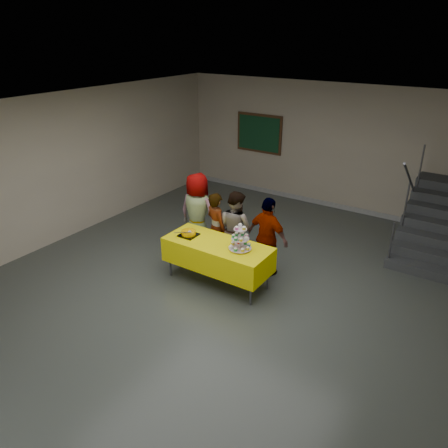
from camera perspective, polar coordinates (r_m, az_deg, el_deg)
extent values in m
plane|color=#4C514C|center=(7.37, -1.20, -9.70)|extent=(10.00, 10.00, 0.00)
cube|color=#B8AB94|center=(10.92, 14.04, 9.67)|extent=(8.00, 0.04, 3.00)
cube|color=#B8AB94|center=(9.40, -21.91, 6.31)|extent=(0.04, 10.00, 3.00)
cube|color=silver|center=(6.22, -1.45, 13.90)|extent=(8.00, 10.00, 0.04)
cube|color=#999999|center=(11.34, 13.28, 2.61)|extent=(7.90, 0.03, 0.12)
cylinder|color=#595960|center=(7.88, -7.10, -4.38)|extent=(0.04, 0.04, 0.73)
cylinder|color=#595960|center=(7.03, 3.53, -8.03)|extent=(0.04, 0.04, 0.73)
cylinder|color=#595960|center=(8.27, -4.51, -2.79)|extent=(0.04, 0.04, 0.73)
cylinder|color=#595960|center=(7.47, 5.79, -6.03)|extent=(0.04, 0.04, 0.73)
cube|color=#595960|center=(7.45, -0.85, -2.70)|extent=(1.80, 0.70, 0.02)
cube|color=#FAEA05|center=(7.54, -0.84, -3.99)|extent=(1.88, 0.78, 0.44)
cylinder|color=silver|center=(7.23, 2.10, -3.30)|extent=(0.18, 0.18, 0.01)
cylinder|color=silver|center=(7.14, 2.13, -1.84)|extent=(0.02, 0.02, 0.42)
cylinder|color=silver|center=(7.22, 2.10, -3.13)|extent=(0.38, 0.38, 0.01)
cylinder|color=silver|center=(7.14, 2.12, -1.91)|extent=(0.30, 0.30, 0.01)
cylinder|color=silver|center=(7.07, 2.15, -0.68)|extent=(0.22, 0.22, 0.01)
cube|color=black|center=(7.72, -4.64, -1.44)|extent=(0.30, 0.30, 0.02)
cylinder|color=#FFB500|center=(7.70, -4.66, -1.15)|extent=(0.25, 0.25, 0.07)
ellipsoid|color=#FFB500|center=(7.69, -4.66, -0.91)|extent=(0.25, 0.25, 0.05)
ellipsoid|color=white|center=(7.63, -4.56, -0.97)|extent=(0.08, 0.08, 0.02)
cube|color=silver|center=(7.60, -5.39, -1.11)|extent=(0.30, 0.16, 0.04)
imported|color=slate|center=(8.53, -3.46, 1.40)|extent=(0.82, 0.56, 1.62)
imported|color=slate|center=(8.15, -1.01, -0.55)|extent=(0.60, 0.50, 1.40)
imported|color=slate|center=(8.08, 1.51, -0.57)|extent=(0.81, 0.69, 1.45)
imported|color=slate|center=(7.74, 5.72, -1.76)|extent=(0.92, 0.53, 1.48)
cube|color=#424447|center=(8.78, 24.46, -5.44)|extent=(1.30, 0.30, 0.18)
cube|color=#424447|center=(9.01, 24.92, -4.13)|extent=(1.30, 0.30, 0.36)
cube|color=#424447|center=(9.24, 25.35, -2.88)|extent=(1.30, 0.30, 0.54)
cube|color=#424447|center=(9.47, 25.76, -1.69)|extent=(1.30, 0.30, 0.72)
cube|color=#424447|center=(9.71, 26.15, -0.55)|extent=(1.30, 0.30, 0.90)
cube|color=#424447|center=(9.96, 26.53, 0.52)|extent=(1.30, 0.30, 1.08)
cube|color=#424447|center=(10.21, 26.88, 1.55)|extent=(1.30, 0.30, 1.26)
cube|color=#424447|center=(10.49, 27.13, 2.07)|extent=(1.30, 0.30, 1.26)
cylinder|color=#595960|center=(8.65, 20.95, -2.55)|extent=(0.04, 0.04, 0.90)
cylinder|color=#595960|center=(9.17, 22.67, 2.38)|extent=(0.04, 0.04, 0.90)
cylinder|color=#595960|center=(9.86, 24.32, 6.88)|extent=(0.04, 0.04, 0.90)
cylinder|color=#595960|center=(9.08, 23.19, 5.11)|extent=(0.04, 1.85, 1.20)
cube|color=#472B16|center=(11.68, 4.63, 11.72)|extent=(1.30, 0.04, 1.00)
cube|color=#154324|center=(11.66, 4.57, 11.70)|extent=(1.18, 0.02, 0.88)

